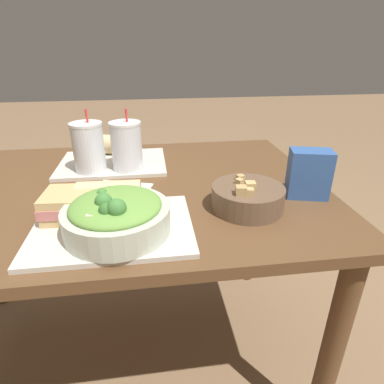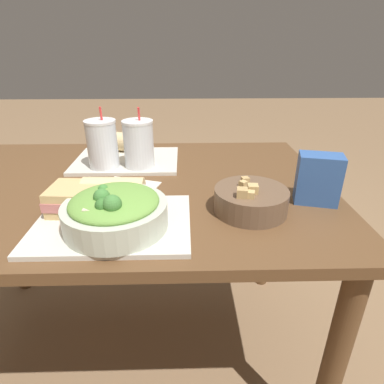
{
  "view_description": "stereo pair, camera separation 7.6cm",
  "coord_description": "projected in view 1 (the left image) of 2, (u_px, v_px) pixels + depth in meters",
  "views": [
    {
      "loc": [
        0.13,
        -0.91,
        1.12
      ],
      "look_at": [
        0.23,
        -0.23,
        0.79
      ],
      "focal_mm": 30.0,
      "sensor_mm": 36.0,
      "label": 1
    },
    {
      "loc": [
        0.21,
        -0.91,
        1.12
      ],
      "look_at": [
        0.23,
        -0.23,
        0.79
      ],
      "focal_mm": 30.0,
      "sensor_mm": 36.0,
      "label": 2
    }
  ],
  "objects": [
    {
      "name": "tray_far",
      "position": [
        113.0,
        163.0,
        1.14
      ],
      "size": [
        0.37,
        0.27,
        0.01
      ],
      "color": "beige",
      "rests_on": "dining_table"
    },
    {
      "name": "napkin_folded",
      "position": [
        121.0,
        190.0,
        0.95
      ],
      "size": [
        0.19,
        0.16,
        0.0
      ],
      "color": "silver",
      "rests_on": "dining_table"
    },
    {
      "name": "drink_cup_dark",
      "position": [
        89.0,
        149.0,
        1.03
      ],
      "size": [
        0.1,
        0.1,
        0.2
      ],
      "color": "silver",
      "rests_on": "tray_far"
    },
    {
      "name": "chip_bag",
      "position": [
        309.0,
        174.0,
        0.88
      ],
      "size": [
        0.12,
        0.09,
        0.13
      ],
      "rotation": [
        0.0,
        0.0,
        -0.25
      ],
      "color": "#335BA3",
      "rests_on": "dining_table"
    },
    {
      "name": "salad_bowl",
      "position": [
        116.0,
        215.0,
        0.7
      ],
      "size": [
        0.24,
        0.24,
        0.11
      ],
      "color": "beige",
      "rests_on": "tray_near"
    },
    {
      "name": "ground_plane",
      "position": [
        128.0,
        350.0,
        1.27
      ],
      "size": [
        12.0,
        12.0,
        0.0
      ],
      "primitive_type": "plane",
      "color": "#846647"
    },
    {
      "name": "sandwich_near",
      "position": [
        72.0,
        205.0,
        0.77
      ],
      "size": [
        0.14,
        0.12,
        0.06
      ],
      "rotation": [
        0.0,
        0.0,
        -0.07
      ],
      "color": "tan",
      "rests_on": "tray_near"
    },
    {
      "name": "soup_bowl",
      "position": [
        248.0,
        197.0,
        0.83
      ],
      "size": [
        0.19,
        0.19,
        0.08
      ],
      "color": "brown",
      "rests_on": "dining_table"
    },
    {
      "name": "drink_cup_red",
      "position": [
        127.0,
        147.0,
        1.04
      ],
      "size": [
        0.1,
        0.1,
        0.2
      ],
      "color": "silver",
      "rests_on": "tray_far"
    },
    {
      "name": "tray_near",
      "position": [
        113.0,
        228.0,
        0.75
      ],
      "size": [
        0.37,
        0.27,
        0.01
      ],
      "color": "beige",
      "rests_on": "dining_table"
    },
    {
      "name": "dining_table",
      "position": [
        111.0,
        215.0,
        1.01
      ],
      "size": [
        1.3,
        0.85,
        0.71
      ],
      "color": "brown",
      "rests_on": "ground_plane"
    },
    {
      "name": "baguette_far",
      "position": [
        109.0,
        144.0,
        1.2
      ],
      "size": [
        0.15,
        0.11,
        0.07
      ],
      "rotation": [
        0.0,
        0.0,
        1.25
      ],
      "color": "#DBBC84",
      "rests_on": "tray_far"
    },
    {
      "name": "baguette_near",
      "position": [
        111.0,
        195.0,
        0.81
      ],
      "size": [
        0.16,
        0.08,
        0.07
      ],
      "rotation": [
        0.0,
        0.0,
        1.53
      ],
      "color": "#DBBC84",
      "rests_on": "tray_near"
    }
  ]
}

